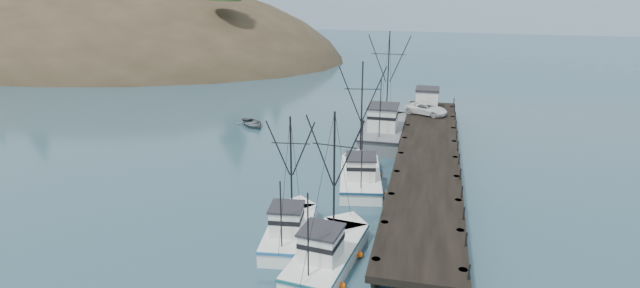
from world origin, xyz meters
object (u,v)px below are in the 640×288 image
(work_vessel, at_px, (384,129))
(pier_shed, at_px, (427,98))
(pickup_truck, at_px, (426,109))
(trawler_mid, at_px, (290,229))
(trawler_near, at_px, (329,252))
(trawler_far, at_px, (360,175))
(pier, at_px, (428,158))
(motorboat, at_px, (252,126))

(work_vessel, distance_m, pier_shed, 9.18)
(pier_shed, height_order, pickup_truck, pier_shed)
(pickup_truck, bearing_deg, trawler_mid, -173.54)
(trawler_near, height_order, trawler_far, trawler_far)
(trawler_far, bearing_deg, trawler_mid, -106.32)
(pickup_truck, bearing_deg, trawler_far, -173.40)
(pier, bearing_deg, trawler_near, -108.56)
(trawler_mid, distance_m, trawler_far, 12.15)
(pier, distance_m, trawler_far, 7.19)
(trawler_far, bearing_deg, pier, 31.68)
(pier, distance_m, pickup_truck, 15.24)
(motorboat, bearing_deg, pier, -66.97)
(pier, xyz_separation_m, trawler_near, (-6.03, -17.95, -0.87))
(trawler_far, bearing_deg, motorboat, 137.00)
(trawler_mid, xyz_separation_m, pickup_truck, (8.83, 30.60, 1.91))
(pier, xyz_separation_m, pier_shed, (-0.70, 18.00, 1.73))
(work_vessel, distance_m, motorboat, 17.47)
(pier, height_order, pier_shed, pier_shed)
(trawler_near, distance_m, pier_shed, 36.44)
(trawler_mid, height_order, trawler_far, trawler_far)
(work_vessel, relative_size, pickup_truck, 2.94)
(trawler_near, height_order, work_vessel, work_vessel)
(trawler_near, height_order, motorboat, trawler_near)
(work_vessel, xyz_separation_m, pickup_truck, (4.68, 4.80, 1.50))
(trawler_far, bearing_deg, pier_shed, 76.12)
(pier, distance_m, motorboat, 25.62)
(trawler_far, height_order, work_vessel, work_vessel)
(trawler_near, xyz_separation_m, pickup_truck, (5.37, 33.15, 1.91))
(trawler_near, distance_m, trawler_mid, 4.30)
(motorboat, bearing_deg, trawler_far, -82.59)
(pier, height_order, trawler_far, trawler_far)
(pier, height_order, pickup_truck, pickup_truck)
(work_vessel, height_order, motorboat, work_vessel)
(trawler_far, distance_m, motorboat, 22.75)
(trawler_mid, xyz_separation_m, pier_shed, (8.79, 33.41, 2.60))
(pier, bearing_deg, pier_shed, 92.22)
(trawler_near, relative_size, motorboat, 2.23)
(pier_shed, relative_size, motorboat, 0.66)
(trawler_far, relative_size, pier_shed, 3.65)
(trawler_mid, distance_m, pier_shed, 34.64)
(trawler_near, height_order, trawler_mid, trawler_near)
(trawler_near, distance_m, pickup_truck, 33.63)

